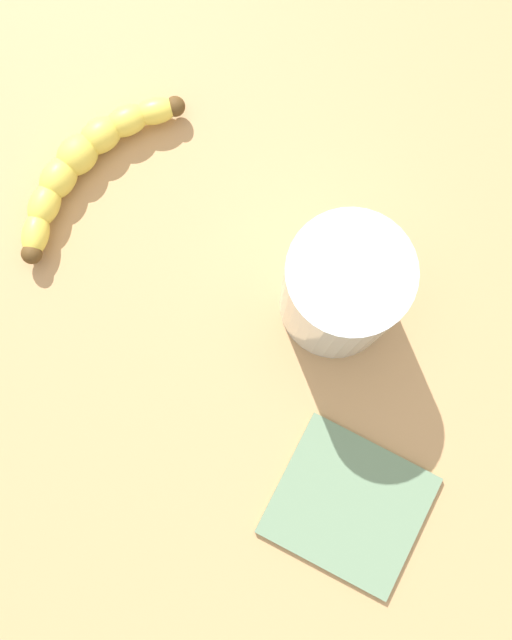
% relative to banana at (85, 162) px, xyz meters
% --- Properties ---
extents(wooden_tabletop, '(1.20, 1.20, 0.03)m').
position_rel_banana_xyz_m(wooden_tabletop, '(0.16, 0.01, -0.03)').
color(wooden_tabletop, tan).
rests_on(wooden_tabletop, ground).
extents(banana, '(0.07, 0.20, 0.03)m').
position_rel_banana_xyz_m(banana, '(0.00, 0.00, 0.00)').
color(banana, '#E6CC4A').
rests_on(banana, wooden_tabletop).
extents(smoothie_glass, '(0.09, 0.09, 0.12)m').
position_rel_banana_xyz_m(smoothie_glass, '(0.25, 0.03, 0.04)').
color(smoothie_glass, silver).
rests_on(smoothie_glass, wooden_tabletop).
extents(folded_napkin, '(0.13, 0.13, 0.01)m').
position_rel_banana_xyz_m(folded_napkin, '(0.35, -0.10, -0.01)').
color(folded_napkin, slate).
rests_on(folded_napkin, wooden_tabletop).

